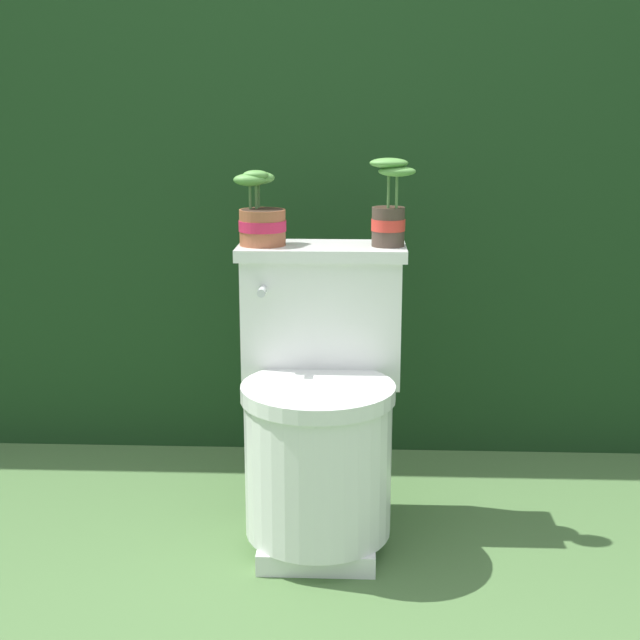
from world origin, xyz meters
TOP-DOWN VIEW (x-y plane):
  - ground_plane at (0.00, 0.00)m, footprint 12.00×12.00m
  - hedge_backdrop at (0.00, 1.18)m, footprint 4.05×1.00m
  - toilet at (-0.01, 0.10)m, footprint 0.42×0.50m
  - potted_plant_left at (-0.16, 0.24)m, footprint 0.13×0.13m
  - potted_plant_midleft at (0.16, 0.23)m, footprint 0.11×0.10m

SIDE VIEW (x-z plane):
  - ground_plane at x=0.00m, z-range 0.00..0.00m
  - toilet at x=-0.01m, z-range -0.03..0.69m
  - potted_plant_left at x=-0.16m, z-range 0.70..0.88m
  - potted_plant_midleft at x=0.16m, z-range 0.70..0.92m
  - hedge_backdrop at x=0.00m, z-range 0.00..1.77m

